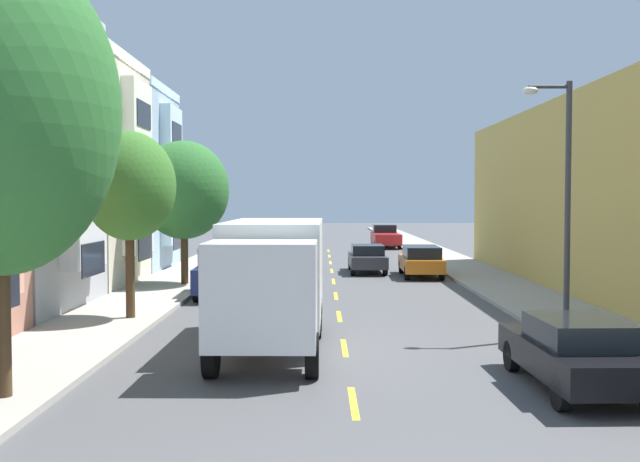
# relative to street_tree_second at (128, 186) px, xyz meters

# --- Properties ---
(ground_plane) EXTENTS (160.00, 160.00, 0.00)m
(ground_plane) POSITION_rel_street_tree_second_xyz_m (6.40, 14.08, -4.13)
(ground_plane) COLOR #4C4C4F
(sidewalk_left) EXTENTS (3.20, 120.00, 0.14)m
(sidewalk_left) POSITION_rel_street_tree_second_xyz_m (-0.70, 12.08, -4.06)
(sidewalk_left) COLOR #A39E93
(sidewalk_left) RESTS_ON ground_plane
(sidewalk_right) EXTENTS (3.20, 120.00, 0.14)m
(sidewalk_right) POSITION_rel_street_tree_second_xyz_m (13.50, 12.08, -4.06)
(sidewalk_right) COLOR #A39E93
(sidewalk_right) RESTS_ON ground_plane
(lane_centerline_dashes) EXTENTS (0.14, 47.20, 0.01)m
(lane_centerline_dashes) POSITION_rel_street_tree_second_xyz_m (6.40, 8.58, -4.13)
(lane_centerline_dashes) COLOR yellow
(lane_centerline_dashes) RESTS_ON ground_plane
(townhouse_fourth_cream) EXTENTS (10.99, 7.06, 9.87)m
(townhouse_fourth_cream) POSITION_rel_street_tree_second_xyz_m (-7.38, 9.26, 0.60)
(townhouse_fourth_cream) COLOR beige
(townhouse_fourth_cream) RESTS_ON ground_plane
(townhouse_fifth_powder_blue) EXTENTS (12.90, 7.06, 9.67)m
(townhouse_fifth_powder_blue) POSITION_rel_street_tree_second_xyz_m (-8.34, 16.51, 0.50)
(townhouse_fifth_powder_blue) COLOR #9EB7CC
(townhouse_fifth_powder_blue) RESTS_ON ground_plane
(street_tree_second) EXTENTS (2.81, 2.81, 5.67)m
(street_tree_second) POSITION_rel_street_tree_second_xyz_m (0.00, 0.00, 0.00)
(street_tree_second) COLOR #47331E
(street_tree_second) RESTS_ON sidewalk_left
(street_tree_third) EXTENTS (3.83, 3.83, 6.09)m
(street_tree_third) POSITION_rel_street_tree_second_xyz_m (-0.00, 9.00, -0.00)
(street_tree_third) COLOR #47331E
(street_tree_third) RESTS_ON sidewalk_left
(street_lamp) EXTENTS (1.35, 0.28, 6.78)m
(street_lamp) POSITION_rel_street_tree_second_xyz_m (12.35, -2.39, -0.06)
(street_lamp) COLOR #38383D
(street_lamp) RESTS_ON sidewalk_right
(delivery_box_truck) EXTENTS (2.50, 7.69, 3.18)m
(delivery_box_truck) POSITION_rel_street_tree_second_xyz_m (4.60, -3.95, -2.30)
(delivery_box_truck) COLOR white
(delivery_box_truck) RESTS_ON ground_plane
(parked_hatchback_sky) EXTENTS (1.86, 4.05, 1.50)m
(parked_hatchback_sky) POSITION_rel_street_tree_second_xyz_m (2.09, 15.64, -3.38)
(parked_hatchback_sky) COLOR #7A9EC6
(parked_hatchback_sky) RESTS_ON ground_plane
(parked_suv_navy) EXTENTS (2.03, 4.83, 1.93)m
(parked_suv_navy) POSITION_rel_street_tree_second_xyz_m (2.13, 5.97, -3.15)
(parked_suv_navy) COLOR navy
(parked_suv_navy) RESTS_ON ground_plane
(parked_sedan_black) EXTENTS (1.91, 4.54, 1.43)m
(parked_sedan_black) POSITION_rel_street_tree_second_xyz_m (10.81, -7.95, -3.38)
(parked_sedan_black) COLOR black
(parked_sedan_black) RESTS_ON ground_plane
(parked_wagon_orange) EXTENTS (1.95, 4.75, 1.50)m
(parked_wagon_orange) POSITION_rel_street_tree_second_xyz_m (10.66, 13.13, -3.33)
(parked_wagon_orange) COLOR orange
(parked_wagon_orange) RESTS_ON ground_plane
(parked_pickup_red) EXTENTS (2.02, 5.31, 1.73)m
(parked_pickup_red) POSITION_rel_street_tree_second_xyz_m (10.87, 34.65, -3.31)
(parked_pickup_red) COLOR #AD1E1E
(parked_pickup_red) RESTS_ON ground_plane
(moving_charcoal_sedan) EXTENTS (1.80, 4.50, 1.43)m
(moving_charcoal_sedan) POSITION_rel_street_tree_second_xyz_m (8.20, 15.19, -3.38)
(moving_charcoal_sedan) COLOR #333338
(moving_charcoal_sedan) RESTS_ON ground_plane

